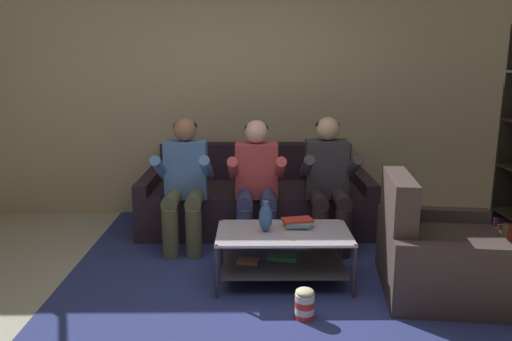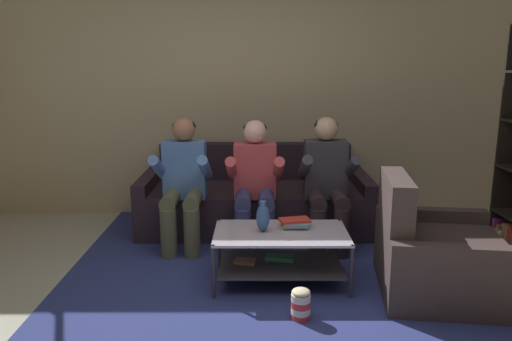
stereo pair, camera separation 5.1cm
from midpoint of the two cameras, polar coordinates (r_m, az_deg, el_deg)
ground at (r=3.39m, az=-1.99°, el=-17.05°), size 16.80×16.80×0.00m
back_partition at (r=5.41m, az=-1.44°, el=10.17°), size 8.40×0.12×2.90m
couch at (r=5.06m, az=-0.29°, el=-3.47°), size 2.26×0.93×0.81m
person_seated_left at (r=4.49m, az=-8.46°, el=-0.91°), size 0.50×0.58×1.17m
person_seated_middle at (r=4.44m, az=-0.27°, el=-1.03°), size 0.50×0.58×1.15m
person_seated_right at (r=4.49m, az=7.92°, el=-0.84°), size 0.50×0.58×1.17m
coffee_table at (r=3.84m, az=2.68°, el=-8.91°), size 1.00×0.59×0.41m
area_rug at (r=4.42m, az=1.05°, el=-9.63°), size 3.19×3.26×0.01m
vase at (r=3.76m, az=0.71°, el=-5.35°), size 0.10×0.10×0.24m
book_stack at (r=3.88m, az=4.37°, el=-5.98°), size 0.25×0.18×0.07m
armchair at (r=3.90m, az=19.70°, el=-9.18°), size 0.96×1.03×0.87m
popcorn_tub at (r=3.39m, az=5.13°, el=-14.95°), size 0.13×0.13×0.22m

